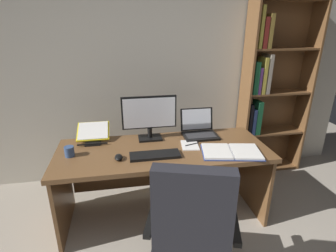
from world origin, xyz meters
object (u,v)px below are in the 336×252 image
object	(u,v)px
bookshelf	(268,92)
open_binder	(231,152)
office_chair	(192,239)
notepad	(190,145)
computer_mouse	(119,157)
laptop	(199,130)
reading_stand_with_book	(93,133)
pen	(192,144)
coffee_mug	(69,151)
keyboard	(155,155)
desk	(162,163)
monitor	(149,118)

from	to	relation	value
bookshelf	open_binder	bearing A→B (deg)	-132.21
office_chair	open_binder	bearing A→B (deg)	67.18
open_binder	notepad	world-z (taller)	open_binder
office_chair	computer_mouse	size ratio (longest dim) A/B	9.84
laptop	reading_stand_with_book	distance (m)	1.03
pen	coffee_mug	size ratio (longest dim) A/B	1.61
laptop	keyboard	bearing A→B (deg)	-142.31
desk	bookshelf	xyz separation A→B (m)	(1.37, 0.63, 0.47)
coffee_mug	bookshelf	bearing A→B (deg)	18.18
open_binder	reading_stand_with_book	bearing A→B (deg)	168.31
desk	laptop	size ratio (longest dim) A/B	5.63
notepad	coffee_mug	distance (m)	1.04
laptop	reading_stand_with_book	size ratio (longest dim) A/B	1.11
bookshelf	keyboard	distance (m)	1.71
laptop	open_binder	size ratio (longest dim) A/B	0.60
desk	bookshelf	size ratio (longest dim) A/B	0.93
bookshelf	notepad	size ratio (longest dim) A/B	9.56
computer_mouse	open_binder	world-z (taller)	computer_mouse
monitor	reading_stand_with_book	xyz separation A→B (m)	(-0.53, 0.07, -0.15)
bookshelf	computer_mouse	world-z (taller)	bookshelf
office_chair	reading_stand_with_book	bearing A→B (deg)	139.05
keyboard	reading_stand_with_book	world-z (taller)	reading_stand_with_book
computer_mouse	coffee_mug	distance (m)	0.42
reading_stand_with_book	notepad	size ratio (longest dim) A/B	1.43
monitor	open_binder	xyz separation A→B (m)	(0.65, -0.43, -0.20)
reading_stand_with_book	notepad	distance (m)	0.92
computer_mouse	open_binder	bearing A→B (deg)	-3.00
keyboard	computer_mouse	distance (m)	0.30
bookshelf	computer_mouse	xyz separation A→B (m)	(-1.76, -0.84, -0.26)
monitor	computer_mouse	xyz separation A→B (m)	(-0.30, -0.38, -0.20)
office_chair	keyboard	size ratio (longest dim) A/B	2.44
coffee_mug	monitor	bearing A→B (deg)	19.14
monitor	coffee_mug	bearing A→B (deg)	-160.86
laptop	reading_stand_with_book	world-z (taller)	laptop
notepad	monitor	bearing A→B (deg)	146.68
office_chair	desk	bearing A→B (deg)	111.25
laptop	reading_stand_with_book	bearing A→B (deg)	176.08
desk	office_chair	world-z (taller)	office_chair
laptop	pen	xyz separation A→B (m)	(-0.13, -0.23, -0.04)
keyboard	open_binder	distance (m)	0.66
desk	open_binder	size ratio (longest dim) A/B	3.40
monitor	keyboard	world-z (taller)	monitor
office_chair	monitor	distance (m)	1.15
desk	notepad	xyz separation A→B (m)	(0.25, -0.06, 0.19)
desk	open_binder	xyz separation A→B (m)	(0.56, -0.26, 0.20)
open_binder	computer_mouse	bearing A→B (deg)	-171.84
laptop	keyboard	xyz separation A→B (m)	(-0.49, -0.38, -0.04)
bookshelf	office_chair	xyz separation A→B (m)	(-1.31, -1.49, -0.57)
notepad	coffee_mug	world-z (taller)	coffee_mug
laptop	keyboard	distance (m)	0.62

